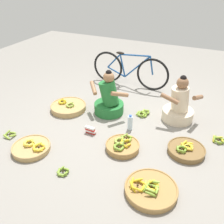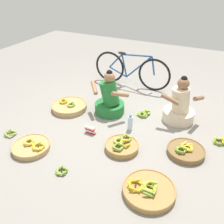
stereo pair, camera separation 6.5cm
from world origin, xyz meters
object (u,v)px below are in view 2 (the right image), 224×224
bicycle_leaning (131,70)px  loose_bananas_front_left (219,141)px  loose_bananas_mid_right (62,171)px  banana_basket_near_vendor (69,106)px  vendor_woman_behind (180,107)px  banana_basket_back_center (149,190)px  vendor_woman_front (109,100)px  packet_carton_stack (90,130)px  banana_basket_back_right (31,146)px  water_bottle (130,123)px  banana_basket_near_bicycle (186,151)px  banana_basket_mid_left (122,146)px  loose_bananas_back_left (144,114)px  loose_bananas_front_right (10,133)px

bicycle_leaning → loose_bananas_front_left: bicycle_leaning is taller
loose_bananas_mid_right → banana_basket_near_vendor: bearing=120.7°
vendor_woman_behind → banana_basket_back_center: 1.72m
vendor_woman_front → packet_carton_stack: size_ratio=4.57×
banana_basket_back_right → loose_bananas_mid_right: 0.69m
water_bottle → packet_carton_stack: (-0.52, -0.36, -0.06)m
vendor_woman_behind → banana_basket_back_center: size_ratio=1.29×
banana_basket_near_bicycle → loose_bananas_front_left: 0.61m
loose_bananas_front_left → banana_basket_mid_left: bearing=-148.7°
banana_basket_back_center → water_bottle: water_bottle is taller
bicycle_leaning → loose_bananas_back_left: 1.27m
banana_basket_near_bicycle → banana_basket_back_right: bearing=-156.8°
loose_bananas_front_left → loose_bananas_front_right: (-2.94, -1.20, 0.00)m
bicycle_leaning → vendor_woman_front: bearing=-86.0°
banana_basket_near_vendor → banana_basket_back_right: bearing=-82.6°
banana_basket_back_center → loose_bananas_mid_right: size_ratio=3.43×
banana_basket_back_right → loose_bananas_front_left: 2.75m
banana_basket_back_right → loose_bananas_front_right: 0.54m
banana_basket_mid_left → loose_bananas_front_left: bearing=31.3°
banana_basket_near_vendor → loose_bananas_mid_right: 1.61m
banana_basket_back_center → packet_carton_stack: banana_basket_back_center is taller
vendor_woman_front → loose_bananas_front_right: 1.70m
banana_basket_near_bicycle → water_bottle: size_ratio=1.99×
bicycle_leaning → packet_carton_stack: (0.09, -1.91, -0.30)m
vendor_woman_behind → water_bottle: size_ratio=3.05×
banana_basket_near_vendor → loose_bananas_front_right: size_ratio=3.65×
loose_bananas_back_left → vendor_woman_behind: bearing=10.5°
vendor_woman_behind → packet_carton_stack: size_ratio=4.58×
loose_bananas_back_left → loose_bananas_front_right: bearing=-139.0°
banana_basket_near_vendor → vendor_woman_front: bearing=17.0°
banana_basket_near_vendor → loose_bananas_mid_right: banana_basket_near_vendor is taller
banana_basket_back_right → water_bottle: size_ratio=2.07×
banana_basket_back_center → bicycle_leaning: bearing=116.1°
vendor_woman_front → loose_bananas_mid_right: bearing=-86.3°
loose_bananas_mid_right → loose_bananas_front_right: (-1.19, 0.32, 0.00)m
banana_basket_back_center → loose_bananas_back_left: (-0.62, 1.60, -0.02)m
banana_basket_back_right → loose_bananas_front_left: size_ratio=2.67×
banana_basket_near_vendor → packet_carton_stack: banana_basket_near_vendor is taller
bicycle_leaning → loose_bananas_front_right: 2.70m
banana_basket_back_right → banana_basket_near_vendor: banana_basket_near_vendor is taller
vendor_woman_front → packet_carton_stack: 0.73m
bicycle_leaning → banana_basket_back_center: 2.95m
banana_basket_back_center → water_bottle: size_ratio=2.36×
vendor_woman_behind → loose_bananas_front_right: bearing=-145.2°
vendor_woman_behind → loose_bananas_mid_right: 2.17m
vendor_woman_behind → banana_basket_mid_left: bearing=-116.2°
loose_bananas_mid_right → loose_bananas_front_right: bearing=165.2°
vendor_woman_behind → banana_basket_near_vendor: (-1.88, -0.50, -0.20)m
banana_basket_near_bicycle → loose_bananas_front_right: size_ratio=2.99×
banana_basket_back_center → packet_carton_stack: bearing=148.7°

